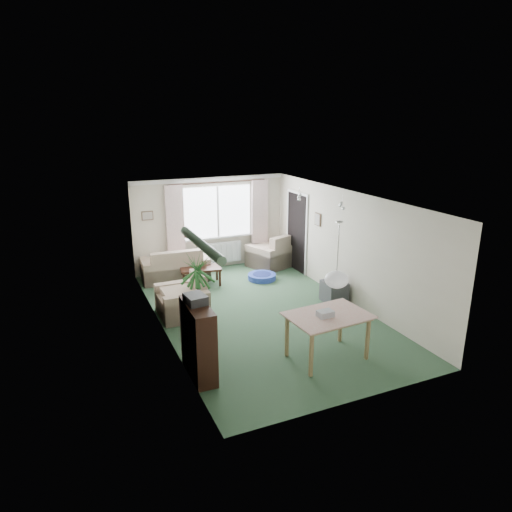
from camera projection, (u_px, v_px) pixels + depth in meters
name	position (u px, v px, depth m)	size (l,w,h in m)	color
ground	(262.00, 314.00, 9.32)	(6.50, 6.50, 0.00)	#2E4D34
window	(218.00, 212.00, 11.79)	(1.80, 0.03, 1.30)	white
curtain_rod	(218.00, 182.00, 11.49)	(2.60, 0.03, 0.03)	black
curtain_left	(175.00, 225.00, 11.32)	(0.45, 0.08, 2.00)	beige
curtain_right	(260.00, 217.00, 12.21)	(0.45, 0.08, 2.00)	beige
radiator	(219.00, 253.00, 12.07)	(1.20, 0.10, 0.55)	white
doorway	(297.00, 233.00, 11.72)	(0.03, 0.95, 2.00)	black
pendant_lamp	(336.00, 280.00, 6.95)	(0.36, 0.36, 0.36)	white
tinsel_garland	(201.00, 244.00, 5.90)	(1.60, 1.60, 0.12)	#196626
bauble_cluster_a	(299.00, 195.00, 9.96)	(0.20, 0.20, 0.20)	silver
bauble_cluster_b	(342.00, 203.00, 9.02)	(0.20, 0.20, 0.20)	silver
wall_picture_back	(147.00, 216.00, 11.08)	(0.28, 0.03, 0.22)	brown
wall_picture_right	(318.00, 219.00, 10.68)	(0.03, 0.24, 0.30)	brown
sofa	(175.00, 264.00, 11.19)	(1.60, 0.85, 0.80)	#C4B694
armchair_corner	(270.00, 250.00, 12.15)	(0.99, 0.94, 0.88)	#BEA48F
armchair_left	(182.00, 295.00, 9.14)	(0.96, 0.91, 0.86)	beige
coffee_table	(201.00, 276.00, 10.88)	(0.95, 0.53, 0.43)	black
photo_frame	(204.00, 264.00, 10.80)	(0.12, 0.02, 0.16)	brown
bookshelf	(198.00, 340.00, 6.96)	(0.32, 0.96, 1.18)	black
hifi_box	(195.00, 299.00, 6.82)	(0.28, 0.35, 0.14)	#303135
houseplant	(199.00, 295.00, 8.21)	(0.67, 0.67, 1.57)	#1C5323
dining_table	(327.00, 337.00, 7.52)	(1.21, 0.81, 0.76)	tan
gift_box	(325.00, 314.00, 7.33)	(0.25, 0.18, 0.12)	#B3B3BE
tv_cube	(334.00, 292.00, 9.88)	(0.45, 0.50, 0.45)	#3C3C41
pet_bed	(262.00, 277.00, 11.26)	(0.69, 0.69, 0.14)	navy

